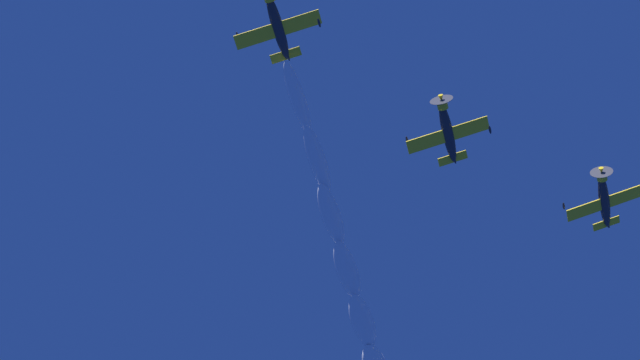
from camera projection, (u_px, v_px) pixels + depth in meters
name	position (u px, v px, depth m)	size (l,w,h in m)	color
airplane_lead	(277.00, 25.00, 71.15)	(7.32, 6.88, 2.65)	#232328
airplane_left_wingman	(447.00, 130.00, 74.52)	(7.33, 6.89, 2.80)	#232328
airplane_right_wingman	(604.00, 199.00, 79.32)	(7.28, 6.89, 2.80)	#232328
smoke_trail_lead	(359.00, 315.00, 85.78)	(23.59, 42.81, 7.57)	white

